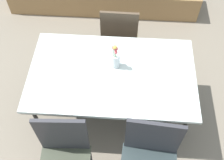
# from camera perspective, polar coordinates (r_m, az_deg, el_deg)

# --- Properties ---
(ground_plane) EXTENTS (12.00, 12.00, 0.00)m
(ground_plane) POSITION_cam_1_polar(r_m,az_deg,el_deg) (3.21, -1.06, -5.29)
(ground_plane) COLOR #756B5B
(dining_table) EXTENTS (1.56, 0.93, 0.73)m
(dining_table) POSITION_cam_1_polar(r_m,az_deg,el_deg) (2.60, -0.00, 0.93)
(dining_table) COLOR silver
(dining_table) RESTS_ON ground
(chair_far_side) EXTENTS (0.43, 0.43, 0.89)m
(chair_far_side) POSITION_cam_1_polar(r_m,az_deg,el_deg) (3.22, 1.57, 10.43)
(chair_far_side) COLOR #433C27
(chair_far_side) RESTS_ON ground
(chair_near_left) EXTENTS (0.46, 0.46, 0.97)m
(chair_near_left) POSITION_cam_1_polar(r_m,az_deg,el_deg) (2.42, -9.96, -15.44)
(chair_near_left) COLOR #363C2E
(chair_near_left) RESTS_ON ground
(flower_vase) EXTENTS (0.08, 0.08, 0.30)m
(flower_vase) POSITION_cam_1_polar(r_m,az_deg,el_deg) (2.53, 0.77, 4.43)
(flower_vase) COLOR silver
(flower_vase) RESTS_ON dining_table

